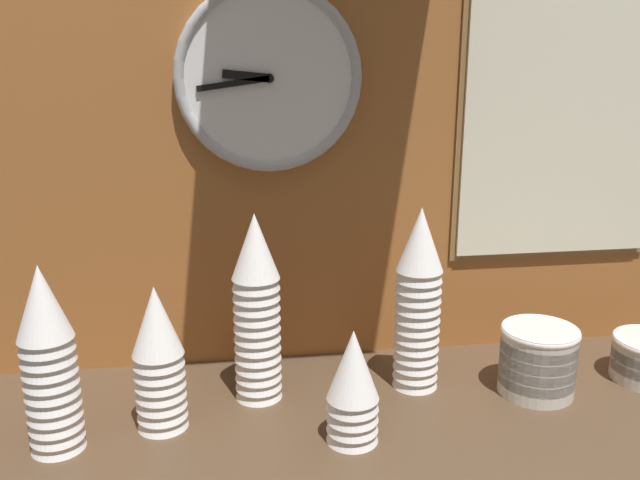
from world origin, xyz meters
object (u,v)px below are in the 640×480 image
(cup_stack_left, at_px, (159,358))
(wall_clock, at_px, (269,78))
(cup_stack_far_left, at_px, (49,360))
(menu_board, at_px, (562,116))
(cup_stack_center_right, at_px, (418,300))
(bowl_stack_right, at_px, (538,358))
(cup_stack_center, at_px, (353,386))
(cup_stack_center_left, at_px, (257,308))

(cup_stack_left, relative_size, wall_clock, 0.73)
(cup_stack_left, height_order, cup_stack_far_left, cup_stack_far_left)
(menu_board, bearing_deg, cup_stack_far_left, -164.05)
(cup_stack_center_right, height_order, wall_clock, wall_clock)
(cup_stack_left, height_order, bowl_stack_right, cup_stack_left)
(cup_stack_center, relative_size, cup_stack_far_left, 0.63)
(bowl_stack_right, bearing_deg, cup_stack_far_left, -175.73)
(cup_stack_center, height_order, cup_stack_far_left, cup_stack_far_left)
(cup_stack_center_left, bearing_deg, cup_stack_center_right, 0.06)
(cup_stack_center, relative_size, cup_stack_left, 0.77)
(cup_stack_center_right, xyz_separation_m, bowl_stack_right, (0.21, -0.06, -0.11))
(cup_stack_far_left, bearing_deg, cup_stack_left, 14.43)
(wall_clock, bearing_deg, cup_stack_center_right, -28.99)
(wall_clock, relative_size, menu_board, 0.59)
(cup_stack_center_left, bearing_deg, menu_board, 13.68)
(cup_stack_center_right, bearing_deg, menu_board, 24.90)
(cup_stack_center, bearing_deg, wall_clock, 108.50)
(bowl_stack_right, distance_m, menu_board, 0.48)
(cup_stack_center_left, distance_m, wall_clock, 0.42)
(cup_stack_center, height_order, wall_clock, wall_clock)
(cup_stack_center_right, bearing_deg, wall_clock, 151.01)
(wall_clock, bearing_deg, cup_stack_far_left, -144.54)
(cup_stack_far_left, bearing_deg, cup_stack_center_right, 10.93)
(cup_stack_center, distance_m, cup_stack_center_right, 0.24)
(cup_stack_center_left, distance_m, menu_board, 0.71)
(cup_stack_center, distance_m, bowl_stack_right, 0.38)
(bowl_stack_right, bearing_deg, cup_stack_center, -163.58)
(cup_stack_center_right, relative_size, cup_stack_center_left, 1.00)
(menu_board, bearing_deg, cup_stack_center, -146.42)
(cup_stack_far_left, bearing_deg, cup_stack_center, -5.55)
(cup_stack_center, xyz_separation_m, bowl_stack_right, (0.37, 0.11, -0.03))
(cup_stack_far_left, bearing_deg, wall_clock, 35.46)
(cup_stack_far_left, bearing_deg, menu_board, 15.95)
(cup_stack_far_left, relative_size, bowl_stack_right, 2.18)
(cup_stack_center_left, relative_size, wall_clock, 1.01)
(bowl_stack_right, bearing_deg, cup_stack_left, -178.21)
(cup_stack_center_left, xyz_separation_m, bowl_stack_right, (0.51, -0.06, -0.11))
(cup_stack_left, xyz_separation_m, menu_board, (0.78, 0.23, 0.36))
(cup_stack_left, bearing_deg, bowl_stack_right, 1.79)
(cup_stack_center_left, relative_size, menu_board, 0.59)
(cup_stack_center_left, bearing_deg, wall_clock, 74.32)
(bowl_stack_right, bearing_deg, wall_clock, 157.03)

